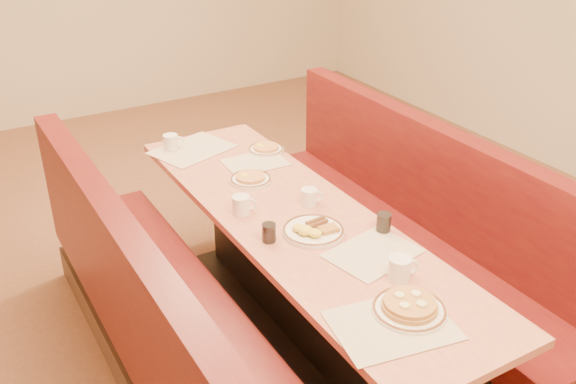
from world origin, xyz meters
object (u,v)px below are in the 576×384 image
booth_left (163,329)px  pancake_plate (409,308)px  coffee_mug_c (310,197)px  coffee_mug_a (400,268)px  eggs_plate (313,230)px  booth_right (407,244)px  soda_tumbler_mid (384,223)px  coffee_mug_d (171,142)px  diner_table (297,280)px  soda_tumbler_near (269,233)px  coffee_mug_b (242,205)px

booth_left → pancake_plate: size_ratio=8.57×
pancake_plate → coffee_mug_c: coffee_mug_c is taller
coffee_mug_a → eggs_plate: bearing=119.7°
eggs_plate → coffee_mug_c: 0.29m
pancake_plate → coffee_mug_a: coffee_mug_a is taller
booth_right → coffee_mug_c: 0.75m
coffee_mug_a → soda_tumbler_mid: coffee_mug_a is taller
booth_right → booth_left: bearing=180.0°
booth_left → coffee_mug_d: (0.51, 1.10, 0.44)m
eggs_plate → coffee_mug_c: (0.14, 0.25, 0.03)m
coffee_mug_c → booth_right: bearing=14.1°
booth_left → soda_tumbler_mid: booth_left is taller
eggs_plate → coffee_mug_d: bearing=99.3°
diner_table → soda_tumbler_mid: (0.28, -0.32, 0.42)m
eggs_plate → soda_tumbler_near: bearing=167.5°
coffee_mug_c → coffee_mug_d: size_ratio=0.91×
pancake_plate → eggs_plate: size_ratio=0.99×
diner_table → soda_tumbler_near: soda_tumbler_near is taller
coffee_mug_c → soda_tumbler_mid: (0.16, -0.40, 0.00)m
coffee_mug_a → pancake_plate: bearing=-103.3°
booth_right → pancake_plate: size_ratio=8.57×
coffee_mug_a → soda_tumbler_near: (-0.33, 0.54, -0.01)m
eggs_plate → coffee_mug_b: bearing=120.2°
diner_table → soda_tumbler_mid: soda_tumbler_mid is taller
pancake_plate → soda_tumbler_near: size_ratio=3.28×
coffee_mug_d → soda_tumbler_mid: size_ratio=1.30×
coffee_mug_b → booth_left: bearing=-137.5°
coffee_mug_d → soda_tumbler_mid: bearing=-54.8°
diner_table → soda_tumbler_mid: 0.60m
coffee_mug_a → coffee_mug_c: coffee_mug_a is taller
coffee_mug_a → coffee_mug_c: bearing=104.9°
booth_left → coffee_mug_b: 0.70m
diner_table → eggs_plate: (-0.02, -0.17, 0.39)m
coffee_mug_b → soda_tumbler_mid: soda_tumbler_mid is taller
eggs_plate → diner_table: bearing=84.5°
diner_table → coffee_mug_b: coffee_mug_b is taller
diner_table → pancake_plate: 0.94m
pancake_plate → booth_left: bearing=130.1°
booth_right → pancake_plate: 1.21m
booth_left → coffee_mug_a: booth_left is taller
booth_right → coffee_mug_d: booth_right is taller
booth_right → diner_table: bearing=180.0°
diner_table → coffee_mug_a: bearing=-81.5°
diner_table → booth_left: booth_left is taller
coffee_mug_c → coffee_mug_d: bearing=130.5°
coffee_mug_d → coffee_mug_a: bearing=-64.0°
coffee_mug_b → soda_tumbler_mid: size_ratio=1.27×
booth_right → pancake_plate: booth_right is taller
coffee_mug_d → soda_tumbler_mid: same height
pancake_plate → coffee_mug_c: bearing=81.9°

